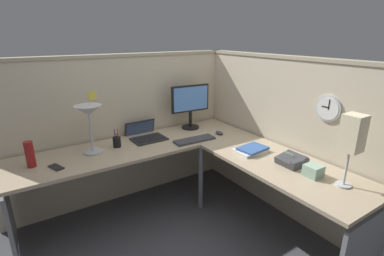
% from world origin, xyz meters
% --- Properties ---
extents(ground_plane, '(6.80, 6.80, 0.00)m').
position_xyz_m(ground_plane, '(0.00, 0.00, 0.00)').
color(ground_plane, '#47474C').
extents(cubicle_wall_back, '(2.57, 0.12, 1.58)m').
position_xyz_m(cubicle_wall_back, '(-0.36, 0.87, 0.79)').
color(cubicle_wall_back, beige).
rests_on(cubicle_wall_back, ground).
extents(cubicle_wall_right, '(0.12, 2.37, 1.58)m').
position_xyz_m(cubicle_wall_right, '(0.87, -0.27, 0.79)').
color(cubicle_wall_right, beige).
rests_on(cubicle_wall_right, ground).
extents(desk, '(2.35, 2.15, 0.73)m').
position_xyz_m(desk, '(-0.15, -0.05, 0.63)').
color(desk, tan).
rests_on(desk, ground).
extents(monitor, '(0.46, 0.20, 0.50)m').
position_xyz_m(monitor, '(0.34, 0.64, 1.02)').
color(monitor, black).
rests_on(monitor, desk).
extents(laptop, '(0.35, 0.39, 0.22)m').
position_xyz_m(laptop, '(-0.23, 0.64, 0.75)').
color(laptop, '#232326').
rests_on(laptop, desk).
extents(keyboard, '(0.43, 0.16, 0.02)m').
position_xyz_m(keyboard, '(0.15, 0.26, 0.74)').
color(keyboard, '#38383D').
rests_on(keyboard, desk).
extents(computer_mouse, '(0.06, 0.10, 0.03)m').
position_xyz_m(computer_mouse, '(0.48, 0.28, 0.75)').
color(computer_mouse, '#38383D').
rests_on(computer_mouse, desk).
extents(desk_lamp_dome, '(0.24, 0.24, 0.44)m').
position_xyz_m(desk_lamp_dome, '(-0.80, 0.52, 1.09)').
color(desk_lamp_dome, '#B7BABF').
rests_on(desk_lamp_dome, desk).
extents(pen_cup, '(0.08, 0.08, 0.18)m').
position_xyz_m(pen_cup, '(-0.57, 0.53, 0.78)').
color(pen_cup, black).
rests_on(pen_cup, desk).
extents(cell_phone, '(0.11, 0.16, 0.01)m').
position_xyz_m(cell_phone, '(-1.14, 0.36, 0.73)').
color(cell_phone, black).
rests_on(cell_phone, desk).
extents(thermos_flask, '(0.07, 0.07, 0.22)m').
position_xyz_m(thermos_flask, '(-1.30, 0.49, 0.84)').
color(thermos_flask, maroon).
rests_on(thermos_flask, desk).
extents(office_phone, '(0.19, 0.21, 0.11)m').
position_xyz_m(office_phone, '(0.51, -0.65, 0.77)').
color(office_phone, '#38383D').
rests_on(office_phone, desk).
extents(book_stack, '(0.30, 0.23, 0.04)m').
position_xyz_m(book_stack, '(0.43, -0.26, 0.75)').
color(book_stack, silver).
rests_on(book_stack, desk).
extents(desk_lamp_paper, '(0.13, 0.13, 0.53)m').
position_xyz_m(desk_lamp_paper, '(0.55, -1.08, 1.11)').
color(desk_lamp_paper, '#B7BABF').
rests_on(desk_lamp_paper, desk).
extents(tissue_box, '(0.12, 0.12, 0.09)m').
position_xyz_m(tissue_box, '(0.49, -0.87, 0.78)').
color(tissue_box, '#8CAD99').
rests_on(tissue_box, desk).
extents(wall_clock, '(0.04, 0.22, 0.22)m').
position_xyz_m(wall_clock, '(0.82, -0.72, 1.19)').
color(wall_clock, '#B7BABF').
extents(pinned_note_leftmost, '(0.08, 0.00, 0.08)m').
position_xyz_m(pinned_note_leftmost, '(-0.68, 0.82, 1.19)').
color(pinned_note_leftmost, '#EAD84C').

